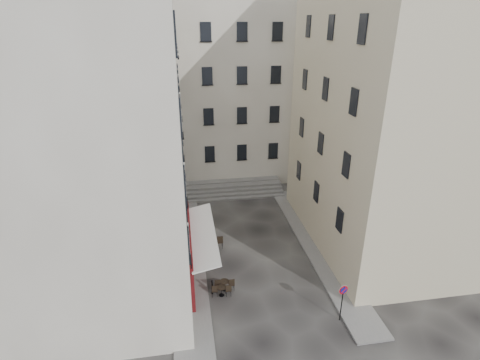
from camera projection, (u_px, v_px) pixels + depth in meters
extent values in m
plane|color=black|center=(263.00, 277.00, 23.51)|extent=(90.00, 90.00, 0.00)
cube|color=slate|center=(188.00, 248.00, 26.45)|extent=(2.00, 22.00, 0.12)
cube|color=slate|center=(315.00, 244.00, 26.87)|extent=(2.00, 18.00, 0.12)
cube|color=beige|center=(70.00, 116.00, 20.74)|extent=(12.00, 16.00, 20.00)
cube|color=beige|center=(410.00, 117.00, 24.67)|extent=(12.00, 14.00, 18.00)
cube|color=beige|center=(214.00, 84.00, 37.03)|extent=(18.00, 10.00, 18.00)
cube|color=#4D0B12|center=(190.00, 252.00, 23.08)|extent=(0.25, 7.00, 3.50)
cube|color=black|center=(191.00, 256.00, 23.22)|extent=(0.06, 3.85, 2.00)
cube|color=white|center=(202.00, 234.00, 22.72)|extent=(1.58, 7.30, 0.41)
cube|color=#5C5957|center=(235.00, 195.00, 34.26)|extent=(9.00, 1.80, 0.20)
cube|color=#5C5957|center=(234.00, 191.00, 34.59)|extent=(9.00, 1.80, 0.20)
cube|color=#5C5957|center=(233.00, 187.00, 34.92)|extent=(9.00, 1.80, 0.20)
cube|color=#5C5957|center=(233.00, 183.00, 35.25)|extent=(9.00, 1.80, 0.20)
cylinder|color=black|center=(212.00, 288.00, 21.95)|extent=(0.10, 0.10, 0.90)
sphere|color=black|center=(212.00, 281.00, 21.76)|extent=(0.12, 0.12, 0.12)
cylinder|color=black|center=(207.00, 254.00, 25.12)|extent=(0.10, 0.10, 0.90)
sphere|color=black|center=(207.00, 248.00, 24.94)|extent=(0.12, 0.12, 0.12)
cylinder|color=black|center=(204.00, 227.00, 28.30)|extent=(0.10, 0.10, 0.90)
sphere|color=black|center=(203.00, 222.00, 28.11)|extent=(0.12, 0.12, 0.12)
cylinder|color=black|center=(342.00, 304.00, 19.76)|extent=(0.06, 0.06, 2.24)
cylinder|color=red|center=(344.00, 290.00, 19.40)|extent=(0.51, 0.11, 0.52)
cylinder|color=navy|center=(344.00, 290.00, 19.38)|extent=(0.37, 0.09, 0.38)
cube|color=red|center=(344.00, 291.00, 19.35)|extent=(0.30, 0.07, 0.30)
cylinder|color=black|center=(222.00, 295.00, 21.92)|extent=(0.32, 0.32, 0.02)
cylinder|color=black|center=(222.00, 291.00, 21.80)|extent=(0.04, 0.04, 0.62)
cylinder|color=black|center=(221.00, 287.00, 21.69)|extent=(0.53, 0.53, 0.04)
cube|color=black|center=(228.00, 290.00, 21.85)|extent=(0.34, 0.34, 0.80)
cube|color=black|center=(215.00, 290.00, 21.81)|extent=(0.34, 0.34, 0.80)
cylinder|color=black|center=(225.00, 289.00, 22.37)|extent=(0.33, 0.33, 0.02)
cylinder|color=black|center=(225.00, 285.00, 22.25)|extent=(0.05, 0.05, 0.64)
cylinder|color=black|center=(224.00, 281.00, 22.13)|extent=(0.55, 0.55, 0.04)
cube|color=black|center=(231.00, 284.00, 22.29)|extent=(0.35, 0.35, 0.83)
cube|color=black|center=(217.00, 284.00, 22.26)|extent=(0.35, 0.35, 0.83)
cylinder|color=black|center=(207.00, 263.00, 24.78)|extent=(0.37, 0.37, 0.02)
cylinder|color=black|center=(207.00, 259.00, 24.64)|extent=(0.05, 0.05, 0.71)
cylinder|color=black|center=(206.00, 255.00, 24.51)|extent=(0.61, 0.61, 0.04)
cube|color=black|center=(213.00, 258.00, 24.69)|extent=(0.39, 0.39, 0.91)
cube|color=black|center=(200.00, 258.00, 24.65)|extent=(0.39, 0.39, 0.91)
cylinder|color=black|center=(206.00, 251.00, 26.07)|extent=(0.33, 0.33, 0.02)
cylinder|color=black|center=(205.00, 247.00, 25.95)|extent=(0.05, 0.05, 0.65)
cylinder|color=black|center=(205.00, 244.00, 25.83)|extent=(0.56, 0.56, 0.04)
cube|color=black|center=(211.00, 246.00, 25.99)|extent=(0.35, 0.35, 0.84)
cube|color=black|center=(199.00, 247.00, 25.95)|extent=(0.35, 0.35, 0.84)
cylinder|color=black|center=(213.00, 247.00, 26.49)|extent=(0.39, 0.39, 0.02)
cylinder|color=black|center=(213.00, 243.00, 26.35)|extent=(0.05, 0.05, 0.76)
cylinder|color=black|center=(213.00, 239.00, 26.21)|extent=(0.65, 0.65, 0.04)
cube|color=black|center=(220.00, 242.00, 26.40)|extent=(0.41, 0.41, 0.98)
cube|color=black|center=(206.00, 242.00, 26.36)|extent=(0.41, 0.41, 0.98)
imported|color=#232227|center=(207.00, 242.00, 25.80)|extent=(0.67, 0.53, 1.61)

